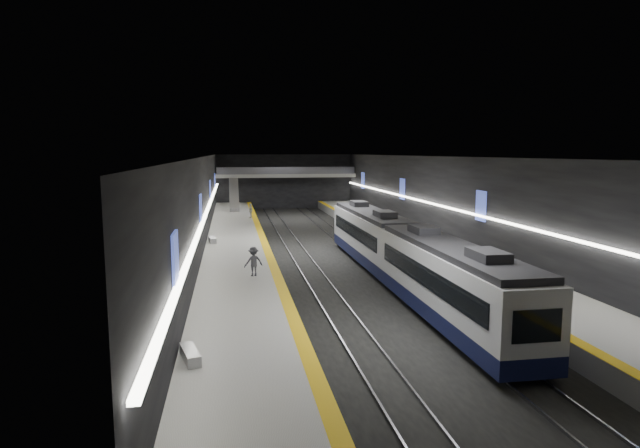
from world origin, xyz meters
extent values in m
plane|color=black|center=(0.00, 0.00, 0.00)|extent=(70.00, 70.00, 0.00)
cube|color=beige|center=(0.00, 0.00, 8.00)|extent=(20.00, 70.00, 0.04)
cube|color=black|center=(-10.00, 0.00, 4.00)|extent=(0.04, 70.00, 8.00)
cube|color=black|center=(10.00, 0.00, 4.00)|extent=(0.04, 70.00, 8.00)
cube|color=black|center=(0.00, 35.00, 4.00)|extent=(20.00, 0.04, 8.00)
cube|color=black|center=(0.00, -35.00, 4.00)|extent=(20.00, 0.04, 8.00)
cube|color=slate|center=(-7.50, 0.00, 0.50)|extent=(5.00, 70.00, 1.00)
cube|color=#A3A39E|center=(-7.50, 0.00, 1.01)|extent=(5.00, 70.00, 0.02)
cube|color=yellow|center=(-5.30, 0.00, 1.02)|extent=(0.60, 70.00, 0.02)
cube|color=slate|center=(7.50, 0.00, 0.50)|extent=(5.00, 70.00, 1.00)
cube|color=#A3A39E|center=(7.50, 0.00, 1.01)|extent=(5.00, 70.00, 0.02)
cube|color=yellow|center=(5.30, 0.00, 1.02)|extent=(0.60, 70.00, 0.02)
cube|color=gray|center=(-3.22, 0.00, 0.06)|extent=(0.08, 70.00, 0.12)
cube|color=gray|center=(-1.78, 0.00, 0.06)|extent=(0.08, 70.00, 0.12)
cube|color=gray|center=(1.78, 0.00, 0.06)|extent=(0.08, 70.00, 0.12)
cube|color=gray|center=(3.22, 0.00, 0.06)|extent=(0.08, 70.00, 0.12)
cube|color=#11163E|center=(2.50, -20.01, 0.75)|extent=(2.65, 15.00, 0.80)
cube|color=white|center=(2.50, -20.01, 2.40)|extent=(2.65, 15.00, 2.50)
cube|color=black|center=(2.50, -20.01, 3.80)|extent=(2.44, 14.25, 0.30)
cube|color=black|center=(2.50, -20.01, 2.45)|extent=(2.69, 13.20, 1.00)
cube|color=black|center=(2.50, -27.53, 2.35)|extent=(1.85, 0.05, 1.20)
cube|color=#11163E|center=(2.50, -5.01, 0.75)|extent=(2.65, 15.00, 0.80)
cube|color=white|center=(2.50, -5.01, 2.40)|extent=(2.65, 15.00, 2.50)
cube|color=black|center=(2.50, -5.01, 3.80)|extent=(2.44, 14.25, 0.30)
cube|color=black|center=(2.50, -5.01, 2.45)|extent=(2.69, 13.20, 1.00)
cube|color=black|center=(2.50, -12.53, 2.35)|extent=(1.85, 0.05, 1.20)
cube|color=#4053C1|center=(-9.92, -25.00, 4.50)|extent=(0.10, 1.50, 2.20)
cube|color=#4053C1|center=(-9.92, -8.00, 4.50)|extent=(0.10, 1.50, 2.20)
cube|color=#4053C1|center=(-9.92, 10.00, 4.50)|extent=(0.10, 1.50, 2.20)
cube|color=#4053C1|center=(-9.92, 27.00, 4.50)|extent=(0.10, 1.50, 2.20)
cube|color=#4053C1|center=(9.92, -8.00, 4.50)|extent=(0.10, 1.50, 2.20)
cube|color=#4053C1|center=(9.92, 10.00, 4.50)|extent=(0.10, 1.50, 2.20)
cube|color=#4053C1|center=(9.92, 27.00, 4.50)|extent=(0.10, 1.50, 2.20)
cube|color=white|center=(-9.80, 0.00, 3.80)|extent=(0.25, 68.60, 0.12)
cube|color=white|center=(9.80, 0.00, 3.80)|extent=(0.25, 68.60, 0.12)
cube|color=gray|center=(0.00, 33.00, 5.00)|extent=(20.00, 3.00, 0.50)
cube|color=#47474C|center=(0.00, 31.55, 5.75)|extent=(19.60, 0.08, 1.00)
cube|color=#99999E|center=(-7.50, 26.00, 2.90)|extent=(1.20, 7.50, 3.92)
cube|color=#99999E|center=(-9.50, -25.28, 1.21)|extent=(0.89, 1.78, 0.42)
cube|color=#99999E|center=(-9.50, 0.10, 1.22)|extent=(0.73, 1.88, 0.45)
cube|color=#99999E|center=(9.50, -3.36, 1.21)|extent=(1.05, 1.82, 0.43)
cube|color=#99999E|center=(9.35, 2.64, 1.25)|extent=(0.82, 2.07, 0.49)
imported|color=#CB614B|center=(6.15, -5.44, 1.78)|extent=(0.50, 0.64, 1.55)
imported|color=beige|center=(-5.76, 15.91, 1.81)|extent=(0.71, 1.03, 1.63)
imported|color=#3E3F46|center=(-6.69, -12.53, 1.88)|extent=(1.28, 0.97, 1.75)
camera|label=1|loc=(-7.96, -44.00, 8.38)|focal=30.00mm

